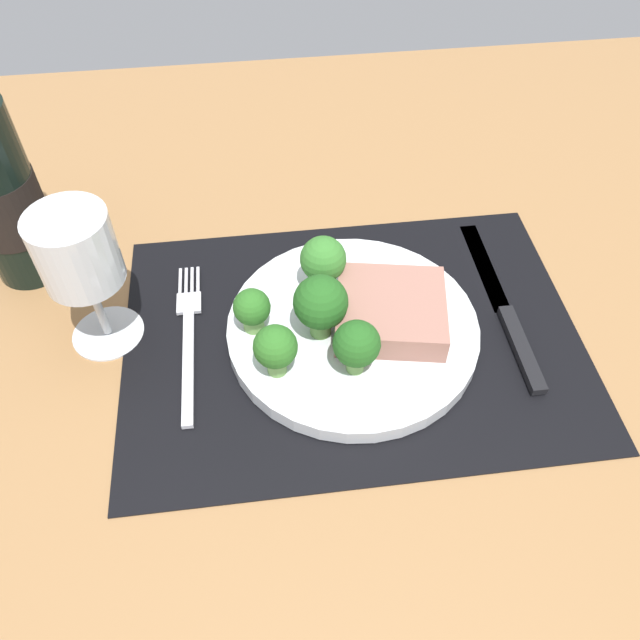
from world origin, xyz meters
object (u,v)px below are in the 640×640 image
at_px(plate, 353,329).
at_px(knife, 506,313).
at_px(fork, 189,337).
at_px(wine_glass, 79,257).
at_px(steak, 392,315).

relative_size(plate, knife, 1.03).
height_order(plate, fork, plate).
bearing_deg(fork, wine_glass, 168.15).
height_order(knife, wine_glass, wine_glass).
bearing_deg(fork, plate, -3.62).
distance_m(plate, steak, 0.04).
distance_m(steak, fork, 0.19).
bearing_deg(plate, fork, 174.76).
bearing_deg(plate, steak, -7.81).
height_order(steak, wine_glass, wine_glass).
bearing_deg(wine_glass, fork, -13.46).
bearing_deg(fork, knife, -0.04).
relative_size(plate, steak, 2.37).
distance_m(steak, knife, 0.12).
relative_size(steak, fork, 0.52).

